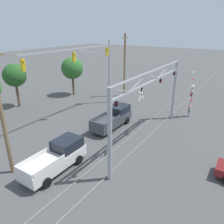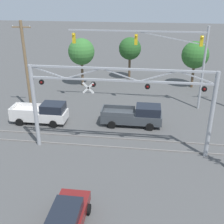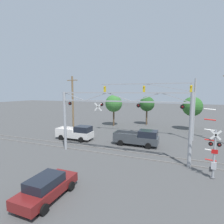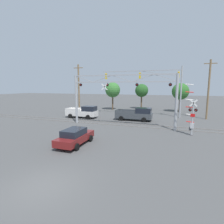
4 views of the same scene
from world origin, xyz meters
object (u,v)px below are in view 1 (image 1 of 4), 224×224
at_px(utility_pole_left, 2,114).
at_px(utility_pole_right, 125,65).
at_px(background_tree_far_right_verge, 72,68).
at_px(background_tree_beyond_span, 15,75).
at_px(crossing_signal_mast, 191,101).
at_px(pickup_truck_lead, 113,118).
at_px(pickup_truck_following, 57,157).
at_px(crossing_gantry, 151,97).
at_px(traffic_signal_span, 93,63).

height_order(utility_pole_left, utility_pole_right, utility_pole_right).
relative_size(utility_pole_left, background_tree_far_right_verge, 1.55).
xyz_separation_m(utility_pole_left, background_tree_beyond_span, (9.23, 12.14, -0.45)).
distance_m(utility_pole_right, background_tree_beyond_span, 15.20).
bearing_deg(utility_pole_right, crossing_signal_mast, -106.45).
distance_m(crossing_signal_mast, pickup_truck_lead, 9.48).
bearing_deg(pickup_truck_following, background_tree_far_right_verge, 38.75).
bearing_deg(utility_pole_left, pickup_truck_lead, -10.04).
bearing_deg(crossing_gantry, pickup_truck_lead, 77.79).
relative_size(crossing_gantry, utility_pole_left, 1.50).
bearing_deg(utility_pole_left, crossing_signal_mast, -24.02).
height_order(crossing_signal_mast, pickup_truck_following, crossing_signal_mast).
relative_size(crossing_signal_mast, traffic_signal_span, 0.40).
height_order(crossing_signal_mast, background_tree_beyond_span, background_tree_beyond_span).
bearing_deg(utility_pole_right, background_tree_beyond_span, 141.75).
distance_m(traffic_signal_span, background_tree_far_right_verge, 8.03).
xyz_separation_m(traffic_signal_span, pickup_truck_lead, (-2.90, -4.77, -4.97)).
relative_size(crossing_signal_mast, pickup_truck_lead, 0.99).
xyz_separation_m(crossing_gantry, utility_pole_left, (-9.82, 6.44, 0.36)).
bearing_deg(utility_pole_right, background_tree_far_right_verge, 118.30).
xyz_separation_m(crossing_gantry, background_tree_beyond_span, (-0.59, 18.59, -0.09)).
xyz_separation_m(crossing_signal_mast, pickup_truck_lead, (-7.18, 6.10, -0.99)).
bearing_deg(pickup_truck_lead, background_tree_far_right_verge, 60.55).
bearing_deg(crossing_signal_mast, pickup_truck_following, 160.73).
distance_m(traffic_signal_span, utility_pole_right, 7.56).
bearing_deg(traffic_signal_span, crossing_gantry, -112.63).
xyz_separation_m(pickup_truck_lead, pickup_truck_following, (-8.65, -0.56, -0.00)).
height_order(crossing_gantry, traffic_signal_span, traffic_signal_span).
height_order(pickup_truck_following, background_tree_far_right_verge, background_tree_far_right_verge).
relative_size(pickup_truck_lead, background_tree_beyond_span, 0.97).
bearing_deg(crossing_gantry, background_tree_beyond_span, 91.81).
bearing_deg(crossing_signal_mast, utility_pole_left, 155.98).
distance_m(traffic_signal_span, pickup_truck_following, 13.65).
distance_m(crossing_signal_mast, pickup_truck_following, 16.80).
height_order(pickup_truck_following, utility_pole_right, utility_pole_right).
relative_size(traffic_signal_span, utility_pole_left, 1.52).
bearing_deg(crossing_signal_mast, pickup_truck_lead, 139.66).
relative_size(crossing_signal_mast, utility_pole_right, 0.59).
height_order(traffic_signal_span, pickup_truck_following, traffic_signal_span).
distance_m(crossing_gantry, traffic_signal_span, 10.21).
xyz_separation_m(crossing_signal_mast, background_tree_far_right_verge, (-0.60, 17.76, 2.17)).
distance_m(crossing_gantry, background_tree_beyond_span, 18.59).
bearing_deg(pickup_truck_lead, crossing_signal_mast, -40.34).
xyz_separation_m(crossing_signal_mast, background_tree_beyond_span, (-8.75, 20.15, 2.24)).
xyz_separation_m(crossing_signal_mast, pickup_truck_following, (-15.83, 5.54, -0.99)).
xyz_separation_m(pickup_truck_following, background_tree_beyond_span, (7.08, 14.62, 3.23)).
distance_m(pickup_truck_lead, background_tree_beyond_span, 14.50).
bearing_deg(pickup_truck_following, utility_pole_left, 130.93).
xyz_separation_m(traffic_signal_span, background_tree_far_right_verge, (3.69, 6.90, -1.81)).
bearing_deg(traffic_signal_span, utility_pole_left, -168.23).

